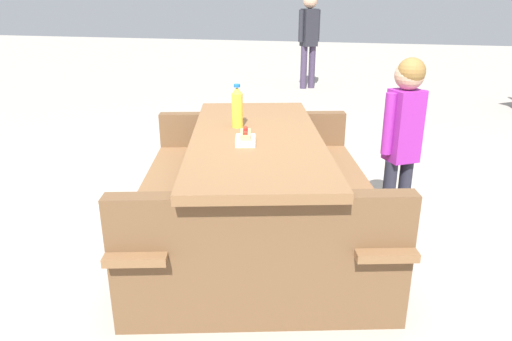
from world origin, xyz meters
The scene contains 6 objects.
ground_plane centered at (0.00, 0.00, 0.00)m, with size 30.00×30.00×0.00m, color #ADA599.
picnic_table centered at (0.00, 0.00, 0.44)m, with size 2.11×1.84×0.75m.
soda_bottle centered at (-0.15, -0.16, 0.88)m, with size 0.07×0.07×0.27m.
hotdog_tray centered at (0.18, -0.02, 0.78)m, with size 0.20×0.15×0.08m.
child_in_coat centered at (-0.38, 0.86, 0.76)m, with size 0.24×0.26×1.18m.
bystander_adult centered at (-5.73, -0.49, 1.03)m, with size 0.32×0.34×1.61m.
Camera 1 is at (2.60, 0.65, 1.52)m, focal length 32.96 mm.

